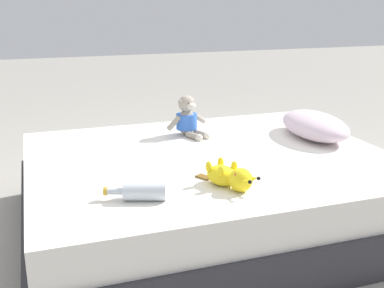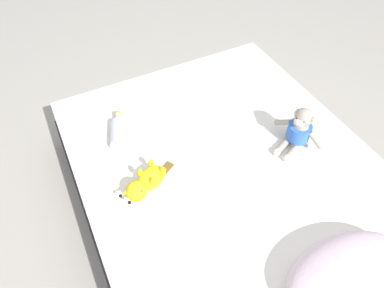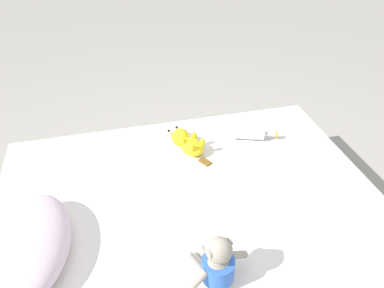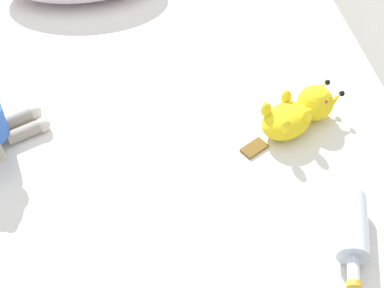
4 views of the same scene
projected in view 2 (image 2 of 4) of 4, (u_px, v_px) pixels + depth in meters
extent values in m
plane|color=#9E998E|center=(225.00, 206.00, 1.99)|extent=(16.00, 16.00, 0.00)
cube|color=#2D2D33|center=(227.00, 196.00, 1.90)|extent=(1.51, 1.86, 0.22)
cube|color=white|center=(230.00, 177.00, 1.76)|extent=(1.46, 1.81, 0.17)
ellipsoid|color=silver|center=(349.00, 274.00, 1.27)|extent=(0.55, 0.33, 0.14)
ellipsoid|color=#9E9384|center=(298.00, 132.00, 1.75)|extent=(0.13, 0.14, 0.15)
cylinder|color=blue|center=(299.00, 131.00, 1.74)|extent=(0.16, 0.16, 0.09)
sphere|color=#9E9384|center=(304.00, 117.00, 1.66)|extent=(0.10, 0.10, 0.10)
ellipsoid|color=beige|center=(299.00, 122.00, 1.65)|extent=(0.07, 0.07, 0.04)
sphere|color=black|center=(304.00, 122.00, 1.63)|extent=(0.01, 0.01, 0.01)
sphere|color=black|center=(297.00, 118.00, 1.65)|extent=(0.01, 0.01, 0.01)
cylinder|color=#9E9384|center=(313.00, 120.00, 1.63)|extent=(0.03, 0.02, 0.03)
cylinder|color=#9E9384|center=(296.00, 111.00, 1.67)|extent=(0.03, 0.02, 0.03)
cylinder|color=#9E9384|center=(316.00, 140.00, 1.70)|extent=(0.06, 0.10, 0.08)
cylinder|color=#9E9384|center=(283.00, 122.00, 1.78)|extent=(0.06, 0.10, 0.08)
cylinder|color=#9E9384|center=(292.00, 152.00, 1.73)|extent=(0.11, 0.07, 0.04)
cylinder|color=#9E9384|center=(282.00, 147.00, 1.76)|extent=(0.11, 0.07, 0.04)
sphere|color=beige|center=(287.00, 158.00, 1.71)|extent=(0.04, 0.04, 0.04)
sphere|color=beige|center=(277.00, 152.00, 1.73)|extent=(0.04, 0.04, 0.04)
ellipsoid|color=yellow|center=(152.00, 177.00, 1.60)|extent=(0.18, 0.16, 0.08)
sphere|color=yellow|center=(136.00, 191.00, 1.54)|extent=(0.10, 0.10, 0.10)
cone|color=yellow|center=(134.00, 199.00, 1.50)|extent=(0.07, 0.05, 0.05)
sphere|color=black|center=(129.00, 203.00, 1.48)|extent=(0.02, 0.02, 0.02)
cone|color=yellow|center=(125.00, 193.00, 1.52)|extent=(0.07, 0.05, 0.05)
sphere|color=black|center=(121.00, 196.00, 1.50)|extent=(0.02, 0.02, 0.02)
sphere|color=red|center=(140.00, 191.00, 1.51)|extent=(0.02, 0.02, 0.02)
sphere|color=red|center=(131.00, 184.00, 1.53)|extent=(0.02, 0.02, 0.02)
ellipsoid|color=yellow|center=(153.00, 182.00, 1.54)|extent=(0.04, 0.04, 0.05)
ellipsoid|color=yellow|center=(140.00, 173.00, 1.57)|extent=(0.04, 0.04, 0.05)
ellipsoid|color=yellow|center=(163.00, 171.00, 1.58)|extent=(0.04, 0.04, 0.05)
ellipsoid|color=yellow|center=(151.00, 163.00, 1.61)|extent=(0.04, 0.04, 0.05)
cube|color=brown|center=(167.00, 168.00, 1.68)|extent=(0.08, 0.07, 0.01)
cylinder|color=silver|center=(118.00, 133.00, 1.79)|extent=(0.13, 0.18, 0.08)
cylinder|color=silver|center=(118.00, 118.00, 1.87)|extent=(0.05, 0.07, 0.03)
cylinder|color=gold|center=(118.00, 114.00, 1.89)|extent=(0.04, 0.02, 0.03)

